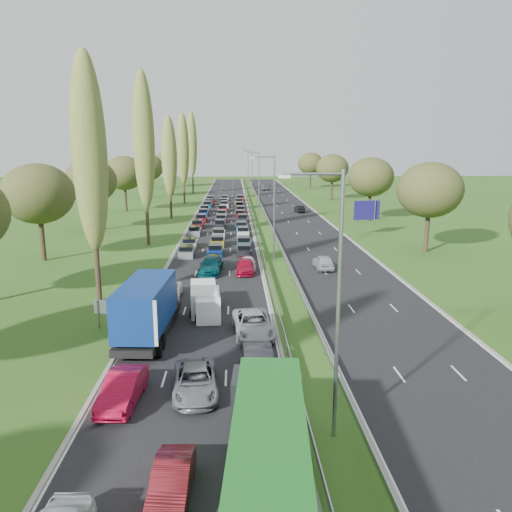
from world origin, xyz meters
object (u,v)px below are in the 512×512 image
object	(u,v)px
direction_sign	(367,212)
white_van_front	(204,298)
white_van_rear	(208,304)
info_sign	(104,310)
near_car_1	(123,389)
green_lorry	(267,464)
blue_lorry	(148,308)
near_car_2	(167,292)

from	to	relation	value
direction_sign	white_van_front	bearing A→B (deg)	-123.24
white_van_rear	direction_sign	bearing A→B (deg)	54.49
white_van_front	info_sign	world-z (taller)	info_sign
near_car_1	green_lorry	xyz separation A→B (m)	(6.84, -8.37, 1.35)
blue_lorry	white_van_rear	xyz separation A→B (m)	(3.83, 4.33, -1.18)
white_van_front	info_sign	distance (m)	7.90
blue_lorry	white_van_front	world-z (taller)	blue_lorry
info_sign	blue_lorry	bearing A→B (deg)	-28.41
white_van_front	near_car_1	bearing A→B (deg)	-107.09
white_van_rear	direction_sign	world-z (taller)	direction_sign
blue_lorry	green_lorry	xyz separation A→B (m)	(6.98, -17.50, 0.01)
green_lorry	blue_lorry	bearing A→B (deg)	116.06
white_van_rear	info_sign	distance (m)	7.76
blue_lorry	white_van_rear	bearing A→B (deg)	52.41
info_sign	direction_sign	bearing A→B (deg)	52.15
near_car_1	green_lorry	bearing A→B (deg)	-46.83
near_car_2	blue_lorry	bearing A→B (deg)	-92.03
green_lorry	info_sign	bearing A→B (deg)	122.75
near_car_2	blue_lorry	distance (m)	8.64
blue_lorry	info_sign	size ratio (longest dim) A/B	4.68
green_lorry	white_van_rear	size ratio (longest dim) A/B	2.90
near_car_1	white_van_rear	distance (m)	13.96
info_sign	direction_sign	xyz separation A→B (m)	(28.80, 37.06, 2.20)
white_van_front	white_van_rear	bearing A→B (deg)	-77.33
white_van_rear	info_sign	size ratio (longest dim) A/B	2.21
white_van_front	white_van_rear	size ratio (longest dim) A/B	1.10
info_sign	green_lorry	bearing A→B (deg)	-61.54
blue_lorry	white_van_front	bearing A→B (deg)	62.68
green_lorry	direction_sign	bearing A→B (deg)	76.36
white_van_front	green_lorry	bearing A→B (deg)	-85.85
direction_sign	near_car_2	bearing A→B (deg)	-129.57
blue_lorry	info_sign	bearing A→B (deg)	155.48
white_van_front	blue_lorry	bearing A→B (deg)	-125.82
blue_lorry	white_van_front	size ratio (longest dim) A/B	1.93
near_car_2	white_van_rear	bearing A→B (deg)	-49.72
white_van_rear	direction_sign	distance (m)	40.82
near_car_2	direction_sign	distance (m)	39.60
near_car_2	green_lorry	distance (m)	26.96
blue_lorry	info_sign	xyz separation A→B (m)	(-3.54, 1.91, -0.77)
green_lorry	direction_sign	size ratio (longest dim) A/B	2.58
near_car_1	near_car_2	bearing A→B (deg)	94.05
near_car_1	white_van_front	distance (m)	15.14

